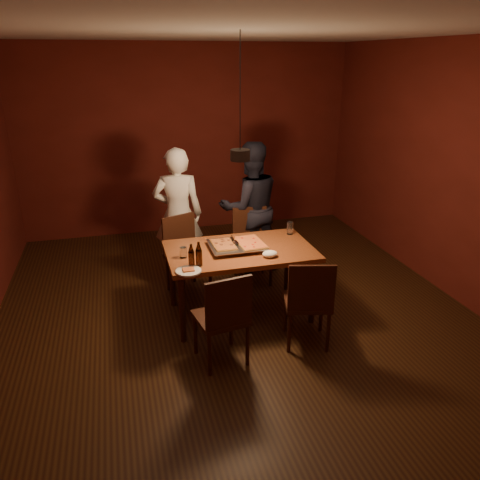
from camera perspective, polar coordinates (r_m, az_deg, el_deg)
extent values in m
plane|color=#39230F|center=(4.98, 0.01, -9.85)|extent=(6.00, 6.00, 0.00)
plane|color=beige|center=(4.26, 0.02, 24.30)|extent=(6.00, 6.00, 0.00)
plane|color=maroon|center=(7.29, -6.30, 11.94)|extent=(5.00, 0.00, 5.00)
plane|color=maroon|center=(1.97, 24.76, -17.95)|extent=(5.00, 0.00, 5.00)
plane|color=maroon|center=(5.60, 25.75, 7.08)|extent=(0.00, 6.00, 6.00)
cube|color=brown|center=(4.80, 0.00, -1.39)|extent=(1.50, 0.90, 0.05)
cylinder|color=#38190F|center=(4.52, -7.06, -8.39)|extent=(0.06, 0.06, 0.70)
cylinder|color=#38190F|center=(4.85, 8.86, -6.29)|extent=(0.06, 0.06, 0.70)
cylinder|color=#38190F|center=(5.17, -8.28, -4.42)|extent=(0.06, 0.06, 0.70)
cylinder|color=#38190F|center=(5.47, 5.78, -2.84)|extent=(0.06, 0.06, 0.70)
cube|color=#38190F|center=(5.42, -6.34, -2.16)|extent=(0.55, 0.55, 0.04)
cube|color=#38190F|center=(5.48, -7.47, 0.78)|extent=(0.40, 0.18, 0.45)
cube|color=#38190F|center=(5.65, 1.58, -1.03)|extent=(0.44, 0.44, 0.04)
cube|color=#38190F|center=(5.73, 1.16, 1.89)|extent=(0.42, 0.05, 0.45)
cube|color=#38190F|center=(4.20, -2.39, -9.47)|extent=(0.48, 0.48, 0.04)
cube|color=#38190F|center=(3.93, -1.37, -7.76)|extent=(0.42, 0.10, 0.45)
cube|color=#38190F|center=(4.50, 8.17, -7.47)|extent=(0.51, 0.51, 0.04)
cube|color=#38190F|center=(4.22, 8.72, -5.86)|extent=(0.41, 0.13, 0.45)
cube|color=silver|center=(4.79, -0.43, -0.79)|extent=(0.58, 0.49, 0.05)
cube|color=maroon|center=(4.76, -2.02, -0.52)|extent=(0.22, 0.34, 0.02)
cube|color=gold|center=(4.81, 1.25, -0.29)|extent=(0.28, 0.42, 0.02)
cylinder|color=black|center=(4.40, -5.94, -2.34)|extent=(0.06, 0.06, 0.14)
cone|color=black|center=(4.36, -5.99, -1.00)|extent=(0.06, 0.06, 0.08)
cylinder|color=black|center=(4.40, -5.02, -2.22)|extent=(0.06, 0.06, 0.15)
cone|color=black|center=(4.36, -5.07, -0.79)|extent=(0.06, 0.06, 0.09)
cylinder|color=silver|center=(4.60, -6.93, -1.52)|extent=(0.07, 0.07, 0.11)
cylinder|color=silver|center=(5.20, 6.11, 1.46)|extent=(0.07, 0.07, 0.14)
cylinder|color=white|center=(4.32, -6.30, -3.78)|extent=(0.24, 0.24, 0.02)
cube|color=gold|center=(4.31, -6.31, -3.61)|extent=(0.10, 0.09, 0.01)
ellipsoid|color=white|center=(4.60, 3.67, -1.70)|extent=(0.15, 0.12, 0.06)
imported|color=white|center=(5.72, -7.56, 3.16)|extent=(0.65, 0.48, 1.62)
imported|color=black|center=(5.88, 1.26, 3.99)|extent=(0.82, 0.65, 1.65)
cylinder|color=black|center=(4.34, 0.01, 10.31)|extent=(0.18, 0.18, 0.10)
cylinder|color=black|center=(4.27, 0.02, 17.58)|extent=(0.01, 0.01, 1.00)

